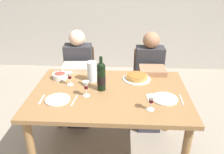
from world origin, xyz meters
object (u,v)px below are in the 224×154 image
at_px(wine_glass_centre, 151,100).
at_px(diner_right, 150,78).
at_px(dining_table, 110,100).
at_px(dinner_plate_right_setting, 58,100).
at_px(dinner_plate_left_setting, 165,99).
at_px(chair_right, 147,78).
at_px(water_pitcher, 92,73).
at_px(wine_glass_right_diner, 86,86).
at_px(diner_left, 78,75).
at_px(wine_bottle, 101,76).
at_px(baked_tart, 137,77).
at_px(wine_glass_left_diner, 70,76).
at_px(chair_left, 81,75).
at_px(salad_bowl, 60,75).

relative_size(wine_glass_centre, diner_right, 0.12).
distance_m(dining_table, dinner_plate_right_setting, 0.50).
distance_m(wine_glass_centre, dinner_plate_left_setting, 0.24).
height_order(chair_right, diner_right, diner_right).
bearing_deg(wine_glass_centre, water_pitcher, 137.42).
bearing_deg(diner_right, dinner_plate_left_setting, 93.15).
relative_size(wine_glass_right_diner, diner_left, 0.13).
height_order(wine_bottle, wine_glass_centre, wine_bottle).
xyz_separation_m(dinner_plate_right_setting, chair_right, (0.91, 1.04, -0.27)).
relative_size(dining_table, wine_bottle, 4.38).
relative_size(baked_tart, chair_right, 0.34).
bearing_deg(dinner_plate_left_setting, water_pitcher, 154.27).
height_order(dining_table, wine_glass_centre, wine_glass_centre).
distance_m(baked_tart, chair_right, 0.67).
distance_m(dinner_plate_left_setting, diner_right, 0.76).
xyz_separation_m(wine_glass_left_diner, diner_right, (0.86, 0.50, -0.24)).
bearing_deg(wine_glass_right_diner, chair_left, 103.82).
distance_m(wine_bottle, diner_left, 0.78).
height_order(water_pitcher, salad_bowl, water_pitcher).
bearing_deg(baked_tart, dining_table, -133.01).
bearing_deg(wine_glass_right_diner, wine_bottle, 44.80).
distance_m(salad_bowl, chair_left, 0.71).
bearing_deg(diner_left, wine_bottle, 116.23).
bearing_deg(water_pitcher, dinner_plate_left_setting, -25.73).
bearing_deg(chair_left, dining_table, 113.10).
distance_m(water_pitcher, diner_right, 0.80).
distance_m(wine_bottle, wine_glass_left_diner, 0.34).
bearing_deg(diner_right, wine_bottle, 46.46).
bearing_deg(chair_right, salad_bowl, 29.56).
xyz_separation_m(wine_glass_left_diner, chair_right, (0.86, 0.74, -0.36)).
bearing_deg(baked_tart, dinner_plate_right_setting, -147.14).
bearing_deg(wine_glass_centre, salad_bowl, 148.80).
bearing_deg(dinner_plate_right_setting, wine_glass_left_diner, 81.08).
distance_m(dining_table, wine_glass_centre, 0.50).
xyz_separation_m(dining_table, water_pitcher, (-0.20, 0.23, 0.19)).
relative_size(baked_tart, chair_left, 0.34).
height_order(water_pitcher, wine_glass_centre, water_pitcher).
bearing_deg(salad_bowl, chair_left, 81.33).
relative_size(baked_tart, dinner_plate_right_setting, 1.32).
relative_size(dinner_plate_left_setting, diner_left, 0.20).
bearing_deg(water_pitcher, dining_table, -49.03).
height_order(dinner_plate_left_setting, chair_left, chair_left).
bearing_deg(baked_tart, wine_bottle, -144.63).
height_order(chair_left, diner_right, diner_right).
xyz_separation_m(wine_bottle, wine_glass_centre, (0.45, -0.33, -0.05)).
bearing_deg(wine_glass_right_diner, wine_glass_left_diner, 133.24).
height_order(water_pitcher, dinner_plate_right_setting, water_pitcher).
distance_m(wine_glass_right_diner, chair_left, 1.09).
height_order(water_pitcher, chair_right, water_pitcher).
height_order(salad_bowl, dinner_plate_right_setting, salad_bowl).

